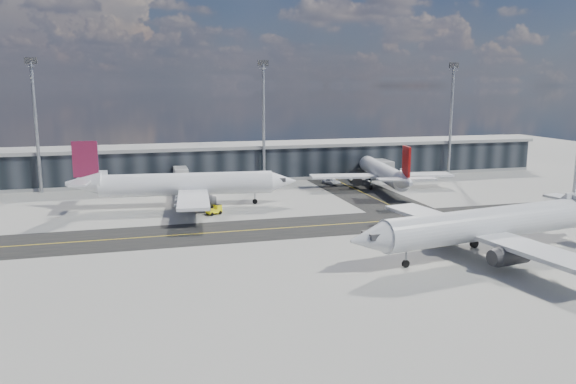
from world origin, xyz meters
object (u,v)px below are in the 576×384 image
(airliner_af, at_px, (184,184))
(baggage_tug, at_px, (215,210))
(airliner_redtail, at_px, (383,173))
(airliner_near, at_px, (490,224))
(service_van, at_px, (332,181))

(airliner_af, xyz_separation_m, baggage_tug, (4.78, -8.64, -3.40))
(airliner_redtail, xyz_separation_m, airliner_near, (-6.94, -49.90, 0.57))
(airliner_redtail, xyz_separation_m, baggage_tug, (-40.21, -15.47, -2.89))
(airliner_redtail, bearing_deg, airliner_near, -89.09)
(airliner_redtail, relative_size, baggage_tug, 12.42)
(baggage_tug, relative_size, service_van, 0.61)
(airliner_af, relative_size, airliner_near, 0.99)
(airliner_af, relative_size, baggage_tug, 14.14)
(airliner_redtail, height_order, airliner_near, airliner_near)
(baggage_tug, height_order, service_van, baggage_tug)
(airliner_redtail, height_order, service_van, airliner_redtail)
(airliner_near, xyz_separation_m, service_van, (-2.15, 59.03, -3.64))
(airliner_af, xyz_separation_m, airliner_near, (38.04, -43.07, 0.06))
(airliner_redtail, height_order, baggage_tug, airliner_redtail)
(airliner_af, bearing_deg, airliner_redtail, 104.23)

